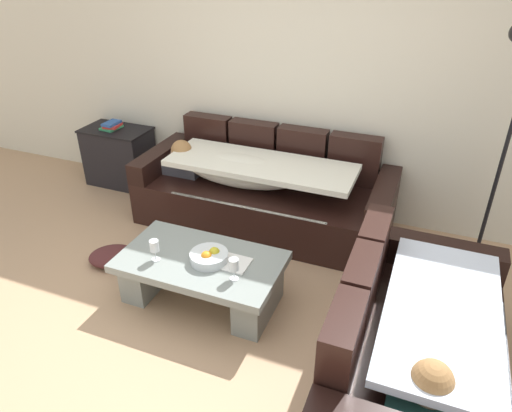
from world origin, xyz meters
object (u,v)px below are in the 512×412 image
Objects in this scene: side_cabinet at (120,156)px; fruit_bowl at (209,257)px; couch_along_wall at (261,192)px; open_magazine at (230,262)px; book_stack_on_cabinet at (112,126)px; crumpled_garment at (113,256)px; wine_glass_near_right at (234,265)px; floor_lamp at (501,139)px; wine_glass_near_left at (154,247)px; couch_near_window at (415,351)px; coffee_table at (201,274)px.

fruit_bowl is at bearing -37.98° from side_cabinet.
couch_along_wall is 8.45× the size of open_magazine.
book_stack_on_cabinet is (-2.04, 1.41, 0.29)m from open_magazine.
crumpled_garment is at bearing 172.32° from fruit_bowl.
floor_lamp is at bearing 42.19° from wine_glass_near_right.
fruit_bowl is 1.69× the size of wine_glass_near_right.
couch_along_wall reaches higher than wine_glass_near_right.
wine_glass_near_right is at bearing 0.84° from wine_glass_near_left.
side_cabinet reaches higher than wine_glass_near_left.
open_magazine is (-0.10, 0.16, -0.11)m from wine_glass_near_right.
side_cabinet is 1.80× the size of crumpled_garment.
crumpled_garment is at bearing 80.40° from couch_near_window.
wine_glass_near_right reaches higher than fruit_bowl.
wine_glass_near_right is at bearing -137.81° from floor_lamp.
couch_near_window is 1.50m from fruit_bowl.
side_cabinet is (-3.33, 1.73, -0.01)m from couch_near_window.
couch_near_window is 6.17× the size of open_magazine.
side_cabinet is (-2.00, 1.41, -0.06)m from open_magazine.
couch_along_wall reaches higher than side_cabinet.
couch_along_wall and couch_near_window have the same top height.
floor_lamp is (1.90, 1.29, 0.88)m from coffee_table.
crumpled_garment is at bearing -56.10° from book_stack_on_cabinet.
couch_along_wall is at bearing -177.76° from floor_lamp.
wine_glass_near_left is (-0.37, -0.13, 0.08)m from fruit_bowl.
crumpled_garment is (0.84, -1.31, -0.26)m from side_cabinet.
couch_near_window reaches higher than open_magazine.
side_cabinet is 3.23× the size of book_stack_on_cabinet.
crumpled_garment is at bearing -157.71° from floor_lamp.
couch_along_wall is 3.29× the size of side_cabinet.
crumpled_garment is (-0.93, -1.09, -0.27)m from couch_along_wall.
book_stack_on_cabinet reaches higher than coffee_table.
couch_near_window is at bearing -7.50° from wine_glass_near_right.
crumpled_garment is at bearing 175.82° from open_magazine.
fruit_bowl reaches higher than open_magazine.
coffee_table is 0.62× the size of floor_lamp.
book_stack_on_cabinet is at bearing 133.95° from wine_glass_near_left.
wine_glass_near_right is 0.42× the size of crumpled_garment.
open_magazine is at bearing 123.18° from wine_glass_near_right.
couch_along_wall is at bearing 49.39° from crumpled_garment.
floor_lamp is (1.90, 0.07, 0.79)m from couch_along_wall.
couch_near_window is 1.24m from wine_glass_near_right.
open_magazine is (0.52, 0.17, -0.11)m from wine_glass_near_left.
book_stack_on_cabinet is 3.74m from floor_lamp.
coffee_table is 5.39× the size of book_stack_on_cabinet.
fruit_bowl is (0.08, -0.00, 0.18)m from coffee_table.
floor_lamp reaches higher than wine_glass_near_left.
fruit_bowl is 1.08m from crumpled_garment.
couch_near_window is at bearing -10.48° from coffee_table.
couch_near_window reaches higher than coffee_table.
wine_glass_near_left is 2.20m from book_stack_on_cabinet.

